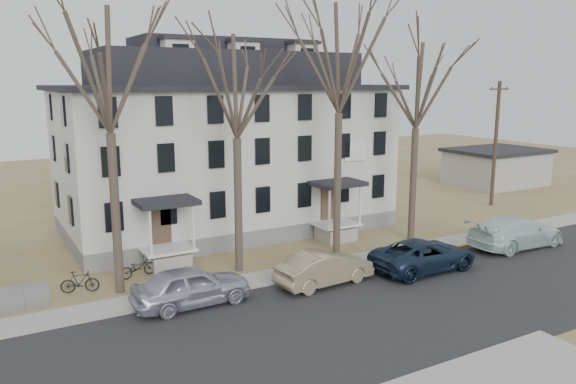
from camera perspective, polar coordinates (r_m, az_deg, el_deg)
ground at (r=24.25m, az=16.47°, el=-12.32°), size 120.00×120.00×0.00m
main_road at (r=25.55m, az=13.19°, el=-10.91°), size 120.00×10.00×0.04m
far_sidewalk at (r=29.91m, az=5.31°, el=-7.35°), size 120.00×2.00×0.08m
yellow_curb at (r=32.29m, az=13.57°, el=-6.21°), size 14.00×0.25×0.06m
boarding_house at (r=36.32m, az=-6.24°, el=4.64°), size 20.80×12.36×12.05m
distant_building at (r=55.62m, az=20.38°, el=2.42°), size 8.50×6.50×3.35m
tree_far_left at (r=25.53m, az=-17.99°, el=12.59°), size 8.40×8.40×13.72m
tree_mid_left at (r=27.42m, az=-5.31°, el=11.39°), size 7.80×7.80×12.74m
tree_center at (r=30.45m, az=5.29°, el=14.16°), size 9.00×9.00×14.70m
tree_mid_right at (r=33.86m, az=13.04°, el=11.11°), size 7.80×7.80×12.74m
utility_pole_far at (r=45.69m, az=20.34°, el=4.75°), size 2.00×0.28×9.50m
car_silver at (r=24.63m, az=-9.77°, el=-9.47°), size 5.10×2.12×1.73m
car_tan at (r=26.75m, az=3.72°, el=-7.78°), size 4.97×2.07×1.60m
car_navy at (r=29.44m, az=13.63°, el=-6.30°), size 5.73×2.67×1.59m
car_white at (r=35.04m, az=22.14°, el=-3.83°), size 6.26×2.61×1.81m
bicycle_left at (r=28.70m, az=-15.00°, el=-7.47°), size 1.94×0.97×0.97m
bicycle_right at (r=27.44m, az=-20.38°, el=-8.62°), size 1.77×0.93×1.02m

